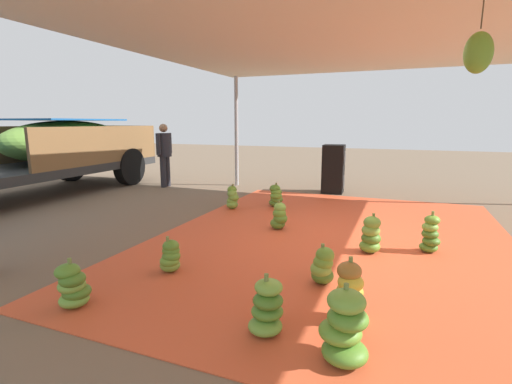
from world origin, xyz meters
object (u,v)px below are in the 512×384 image
Objects in this scene: banana_bunch_6 at (267,308)px; banana_bunch_10 at (371,236)px; banana_bunch_8 at (232,198)px; banana_bunch_5 at (345,328)px; worker_0 at (164,150)px; banana_bunch_9 at (279,217)px; speaker_stack at (333,169)px; banana_bunch_11 at (430,235)px; banana_bunch_1 at (170,257)px; cargo_truck_main at (11,146)px; banana_bunch_3 at (276,196)px; banana_bunch_0 at (73,287)px; banana_bunch_4 at (323,267)px; banana_bunch_2 at (349,294)px.

banana_bunch_10 is at bearing -15.15° from banana_bunch_6.
banana_bunch_5 is at bearing -145.22° from banana_bunch_8.
banana_bunch_10 is at bearing -120.67° from worker_0.
banana_bunch_9 is 0.40× the size of speaker_stack.
banana_bunch_6 is 0.43× the size of speaker_stack.
banana_bunch_11 reaches higher than banana_bunch_6.
worker_0 is (4.79, 3.47, 0.78)m from banana_bunch_1.
banana_bunch_1 is at bearing 66.60° from banana_bunch_5.
cargo_truck_main reaches higher than banana_bunch_6.
speaker_stack is at bearing 10.91° from banana_bunch_5.
banana_bunch_8 is (-0.48, 0.74, 0.00)m from banana_bunch_3.
banana_bunch_4 is (1.35, -2.02, -0.01)m from banana_bunch_0.
banana_bunch_0 is 4.22m from banana_bunch_11.
banana_bunch_2 is 2.28m from banana_bunch_11.
banana_bunch_1 is at bearing 179.13° from banana_bunch_3.
cargo_truck_main reaches higher than banana_bunch_2.
banana_bunch_1 is 0.75× the size of banana_bunch_11.
banana_bunch_6 is 6.40m from speaker_stack.
banana_bunch_4 is 2.06m from banana_bunch_9.
banana_bunch_9 is at bearing 176.51° from speaker_stack.
banana_bunch_5 is 1.18× the size of banana_bunch_8.
banana_bunch_10 is (2.26, -0.61, 0.02)m from banana_bunch_6.
banana_bunch_9 reaches higher than banana_bunch_4.
speaker_stack is (2.51, -1.52, 0.36)m from banana_bunch_8.
banana_bunch_1 is 3.17m from banana_bunch_8.
banana_bunch_9 is at bearing 68.41° from banana_bunch_10.
banana_bunch_4 is at bearing -139.52° from banana_bunch_8.
banana_bunch_5 is 0.65m from banana_bunch_6.
banana_bunch_4 is at bearing -12.03° from banana_bunch_6.
worker_0 is (2.66, -2.05, -0.23)m from cargo_truck_main.
banana_bunch_6 reaches higher than banana_bunch_8.
banana_bunch_6 is at bearing -163.61° from banana_bunch_9.
speaker_stack is at bearing 5.56° from banana_bunch_6.
banana_bunch_2 is 0.55m from banana_bunch_5.
banana_bunch_1 is at bearing -144.06° from worker_0.
banana_bunch_11 is at bearing -27.54° from banana_bunch_6.
banana_bunch_11 reaches higher than banana_bunch_1.
banana_bunch_6 is at bearing -162.11° from banana_bunch_3.
banana_bunch_10 is at bearing -111.59° from banana_bunch_9.
speaker_stack is (3.80, 1.95, 0.34)m from banana_bunch_11.
banana_bunch_5 reaches higher than banana_bunch_1.
banana_bunch_11 is (2.56, -1.33, 0.02)m from banana_bunch_6.
banana_bunch_4 is 7.49m from cargo_truck_main.
cargo_truck_main is at bearing 142.37° from worker_0.
banana_bunch_0 is 1.09m from banana_bunch_1.
banana_bunch_6 is at bearing -138.41° from worker_0.
banana_bunch_1 is (1.03, -0.34, -0.02)m from banana_bunch_0.
banana_bunch_9 is (2.84, 0.83, -0.00)m from banana_bunch_6.
banana_bunch_10 is (2.54, -2.41, 0.03)m from banana_bunch_0.
banana_bunch_8 is 1.65m from banana_bunch_9.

